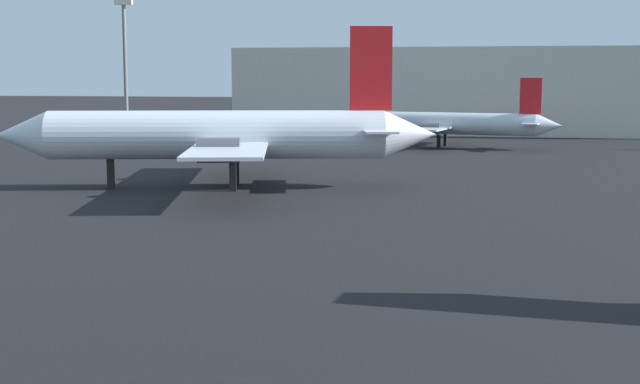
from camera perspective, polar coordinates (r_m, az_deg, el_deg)
airplane_on_taxiway at (r=62.24m, az=-6.38°, el=3.67°), size 30.74×26.09×11.24m
airplane_distant at (r=98.34m, az=7.39°, el=4.42°), size 27.83×15.92×7.58m
light_mast_left at (r=119.10m, az=-12.45°, el=8.43°), size 2.40×0.50×17.69m
terminal_building at (r=126.46m, az=9.13°, el=6.49°), size 60.69×21.59×11.50m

